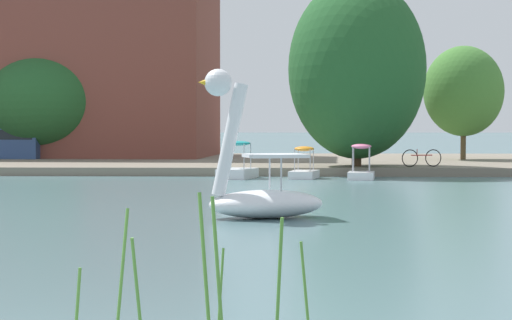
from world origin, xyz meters
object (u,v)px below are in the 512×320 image
object	(u,v)px
tree_willow_overhanging	(49,103)
parked_van	(0,140)
pedal_boat_orange	(304,169)
pedal_boat_teal	(237,167)
tree_willow_near_path	(357,69)
bicycle_parked	(422,158)
tree_sapling_by_fence	(464,91)
swan_boat	(259,186)
pedal_boat_pink	(361,168)

from	to	relation	value
tree_willow_overhanging	parked_van	world-z (taller)	tree_willow_overhanging
pedal_boat_orange	pedal_boat_teal	bearing A→B (deg)	-178.80
tree_willow_near_path	bicycle_parked	world-z (taller)	tree_willow_near_path
tree_willow_near_path	pedal_boat_teal	bearing A→B (deg)	-149.02
tree_sapling_by_fence	pedal_boat_teal	bearing A→B (deg)	-135.51
pedal_boat_teal	tree_willow_near_path	distance (m)	7.28
tree_sapling_by_fence	parked_van	distance (m)	25.23
tree_willow_near_path	bicycle_parked	distance (m)	4.81
swan_boat	tree_willow_overhanging	distance (m)	31.92
pedal_boat_pink	tree_willow_overhanging	bearing A→B (deg)	139.75
tree_willow_near_path	tree_willow_overhanging	xyz separation A→B (m)	(-16.42, 10.31, -1.20)
pedal_boat_pink	tree_willow_near_path	distance (m)	5.48
pedal_boat_pink	tree_willow_near_path	xyz separation A→B (m)	(0.09, 3.52, 4.20)
tree_willow_overhanging	tree_sapling_by_fence	bearing A→B (deg)	-5.55
swan_boat	tree_sapling_by_fence	world-z (taller)	tree_sapling_by_fence
pedal_boat_orange	tree_willow_near_path	distance (m)	5.72
pedal_boat_orange	tree_willow_near_path	size ratio (longest dim) A/B	0.24
swan_boat	parked_van	world-z (taller)	swan_boat
pedal_boat_teal	bicycle_parked	size ratio (longest dim) A/B	1.28
pedal_boat_pink	tree_willow_overhanging	size ratio (longest dim) A/B	0.19
tree_willow_near_path	parked_van	world-z (taller)	tree_willow_near_path
pedal_boat_pink	pedal_boat_orange	world-z (taller)	pedal_boat_pink
pedal_boat_teal	parked_van	size ratio (longest dim) A/B	0.45
tree_willow_overhanging	bicycle_parked	size ratio (longest dim) A/B	5.42
pedal_boat_teal	bicycle_parked	bearing A→B (deg)	18.27
tree_willow_near_path	tree_sapling_by_fence	size ratio (longest dim) A/B	1.36
pedal_boat_pink	pedal_boat_orange	xyz separation A→B (m)	(-2.28, 0.51, -0.05)
pedal_boat_teal	parked_van	world-z (taller)	parked_van
pedal_boat_pink	tree_sapling_by_fence	world-z (taller)	tree_sapling_by_fence
tree_sapling_by_fence	tree_willow_overhanging	world-z (taller)	tree_sapling_by_fence
swan_boat	pedal_boat_pink	distance (m)	15.77
tree_sapling_by_fence	tree_willow_overhanging	xyz separation A→B (m)	(-22.70, 2.20, -0.54)
pedal_boat_pink	bicycle_parked	size ratio (longest dim) A/B	1.01
swan_boat	bicycle_parked	xyz separation A→B (m)	(6.52, 18.40, -0.00)
pedal_boat_orange	tree_sapling_by_fence	distance (m)	14.53
tree_willow_near_path	tree_sapling_by_fence	world-z (taller)	tree_willow_near_path
pedal_boat_pink	pedal_boat_teal	xyz separation A→B (m)	(-5.01, 0.46, 0.00)
tree_willow_overhanging	bicycle_parked	xyz separation A→B (m)	(19.21, -10.77, -2.70)
tree_willow_near_path	pedal_boat_orange	bearing A→B (deg)	-128.29
tree_willow_overhanging	parked_van	bearing A→B (deg)	-150.79
tree_willow_near_path	bicycle_parked	size ratio (longest dim) A/B	4.60
pedal_boat_pink	bicycle_parked	bearing A→B (deg)	46.77
swan_boat	pedal_boat_teal	distance (m)	15.86
pedal_boat_teal	tree_sapling_by_fence	bearing A→B (deg)	44.49
pedal_boat_orange	parked_van	world-z (taller)	parked_van
tree_willow_near_path	bicycle_parked	xyz separation A→B (m)	(2.79, -0.46, -3.90)
swan_boat	tree_sapling_by_fence	xyz separation A→B (m)	(10.00, 26.96, 3.23)
parked_van	tree_willow_near_path	bearing A→B (deg)	-25.53
pedal_boat_teal	bicycle_parked	distance (m)	8.31
parked_van	pedal_boat_pink	bearing A→B (deg)	-33.74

